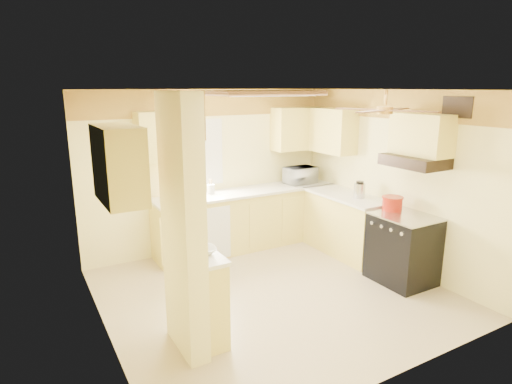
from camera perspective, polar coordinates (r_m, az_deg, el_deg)
floor at (r=5.55m, az=2.29°, el=-13.29°), size 4.00×4.00×0.00m
ceiling at (r=4.94m, az=2.58°, el=13.46°), size 4.00×4.00×0.00m
wall_back at (r=6.75m, az=-6.19°, el=2.82°), size 4.00×0.00×4.00m
wall_front at (r=3.72m, az=18.33°, el=-7.08°), size 4.00×0.00×4.00m
wall_left at (r=4.42m, az=-20.17°, el=-3.91°), size 0.00×3.80×3.80m
wall_right at (r=6.38m, az=17.84°, el=1.57°), size 0.00×3.80×3.80m
wallpaper_border at (r=6.61m, az=-6.36°, el=11.75°), size 4.00×0.02×0.40m
partition_column at (r=4.06m, az=-9.71°, el=-4.78°), size 0.20×0.70×2.50m
partition_ledge at (r=4.45m, az=-6.54°, el=-14.17°), size 0.25×0.55×0.90m
ledge_top at (r=4.25m, az=-6.72°, el=-8.56°), size 0.28×0.58×0.04m
lower_cabinets_back at (r=6.90m, az=-1.20°, el=-3.72°), size 3.00×0.60×0.90m
lower_cabinets_right at (r=6.78m, az=11.89°, el=-4.34°), size 0.60×1.40×0.90m
countertop_back at (r=6.76m, az=-1.18°, el=0.05°), size 3.04×0.64×0.04m
countertop_right at (r=6.65m, az=12.03°, el=-0.50°), size 0.64×1.44×0.04m
dishwasher_panel at (r=6.33m, az=-5.84°, el=-5.64°), size 0.58×0.02×0.80m
window at (r=6.59m, az=-8.21°, el=5.14°), size 0.92×0.02×1.02m
upper_cab_back_left at (r=6.21m, az=-12.93°, el=7.19°), size 0.60×0.35×0.70m
upper_cab_back_right at (r=7.27m, az=5.62°, el=8.40°), size 0.90×0.35×0.70m
upper_cab_right at (r=7.06m, az=9.71°, el=8.11°), size 0.35×1.00×0.70m
upper_cab_left_wall at (r=4.07m, az=-17.82°, el=3.52°), size 0.35×0.75×0.70m
upper_cab_over_stove at (r=5.78m, az=21.18°, el=7.14°), size 0.35×0.76×0.52m
stove at (r=6.00m, az=18.99°, el=-7.14°), size 0.68×0.77×0.92m
range_hood at (r=5.76m, az=20.36°, el=3.87°), size 0.50×0.76×0.14m
poster_menu at (r=3.95m, az=-8.54°, el=3.74°), size 0.02×0.42×0.57m
poster_nashville at (r=4.11m, az=-8.22°, el=-5.21°), size 0.02×0.42×0.57m
ceiling_light_panel at (r=5.42m, az=0.59°, el=13.03°), size 1.35×0.95×0.06m
ceiling_fan at (r=5.04m, az=16.79°, el=10.47°), size 1.15×1.15×0.26m
vent_grate at (r=5.67m, az=25.26°, el=10.20°), size 0.02×0.40×0.25m
microwave at (r=7.26m, az=5.95°, el=2.23°), size 0.53×0.37×0.28m
bowl at (r=4.27m, az=-6.98°, el=-7.76°), size 0.26×0.26×0.06m
dutch_oven at (r=6.03m, az=17.72°, el=-1.44°), size 0.28×0.28×0.19m
kettle at (r=6.46m, az=13.63°, el=0.24°), size 0.16×0.16×0.25m
dish_rack at (r=6.31m, az=-10.50°, el=-0.25°), size 0.41×0.32×0.23m
utensil_crock at (r=6.57m, az=-6.03°, el=0.41°), size 0.11×0.11×0.23m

